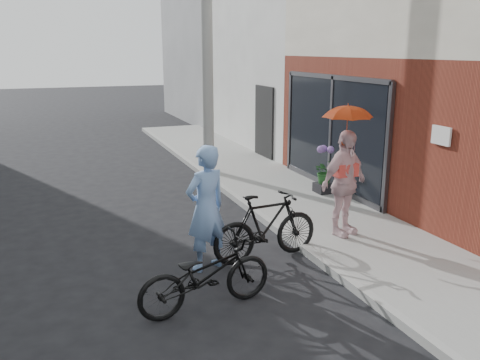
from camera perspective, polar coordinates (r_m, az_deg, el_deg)
ground at (r=7.43m, az=2.82°, el=-10.72°), size 80.00×80.00×0.00m
sidewalk at (r=9.97m, az=9.18°, el=-3.84°), size 2.20×24.00×0.12m
curb at (r=9.46m, az=3.09°, el=-4.69°), size 0.12×24.00×0.12m
plaster_building at (r=18.12m, az=12.53°, el=15.23°), size 8.00×6.00×7.00m
east_building_far at (r=24.27m, az=3.05°, el=15.27°), size 8.00×8.00×7.00m
utility_pole at (r=12.74m, az=-3.74°, el=15.98°), size 0.28×0.28×7.00m
officer at (r=7.36m, az=-3.84°, el=-3.20°), size 0.79×0.65×1.87m
bike_left at (r=6.39m, az=-3.88°, el=-10.56°), size 1.82×0.82×0.93m
bike_right at (r=7.81m, az=2.94°, el=-5.24°), size 1.80×0.65×1.06m
kimono_woman at (r=8.58m, az=11.60°, el=-0.37°), size 1.13×0.75×1.78m
parasol at (r=8.35m, az=12.03°, el=7.81°), size 0.77×0.77×0.68m
planter at (r=11.25m, az=9.44°, el=-0.87°), size 0.39×0.39×0.20m
potted_plant at (r=11.16m, az=9.52°, el=0.96°), size 0.48×0.42×0.54m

